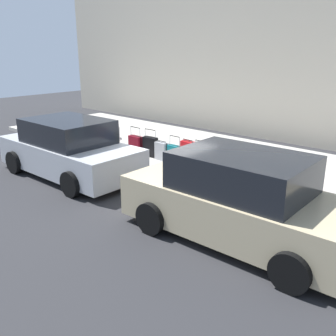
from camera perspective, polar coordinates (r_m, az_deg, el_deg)
ground_plane at (r=10.65m, az=-1.66°, el=-1.02°), size 40.00×40.00×0.00m
sidewalk_curb at (r=12.46m, az=6.35°, el=2.03°), size 18.00×5.00×0.14m
suitcase_red_0 at (r=9.15m, az=20.40°, el=-2.27°), size 0.40×0.21×0.71m
suitcase_teal_1 at (r=9.35m, az=17.54°, el=-1.96°), size 0.47×0.25×0.58m
suitcase_silver_2 at (r=9.46m, az=14.68°, el=-1.17°), size 0.38×0.21×0.82m
suitcase_black_3 at (r=9.66m, az=12.19°, el=-0.35°), size 0.44×0.18×1.01m
suitcase_maroon_4 at (r=9.96m, az=10.03°, el=0.14°), size 0.37×0.23×0.87m
suitcase_navy_5 at (r=10.20m, az=7.49°, el=0.45°), size 0.51×0.24×0.61m
suitcase_olive_6 at (r=10.51m, az=5.00°, el=1.25°), size 0.48×0.26×0.87m
suitcase_red_7 at (r=10.84m, az=2.99°, el=2.16°), size 0.42×0.23×0.81m
suitcase_teal_8 at (r=11.17m, az=0.99°, el=2.11°), size 0.44×0.20×0.83m
suitcase_silver_9 at (r=11.49m, az=-0.97°, el=2.57°), size 0.43×0.20×0.61m
suitcase_black_10 at (r=11.87m, az=-2.70°, el=3.24°), size 0.49×0.24×0.88m
suitcase_maroon_11 at (r=12.20m, az=-4.91°, el=3.51°), size 0.51×0.23×0.89m
fire_hydrant at (r=12.92m, az=-7.74°, el=4.76°), size 0.39×0.21×0.79m
bollard_post at (r=13.42m, az=-10.33°, el=4.88°), size 0.16×0.16×0.72m
parked_car_beige_0 at (r=7.00m, az=10.92°, el=-4.88°), size 4.53×2.13×1.66m
parked_car_silver_1 at (r=10.74m, az=-14.76°, el=2.71°), size 4.43×2.15×1.59m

